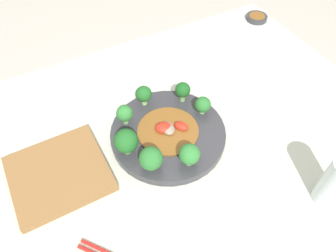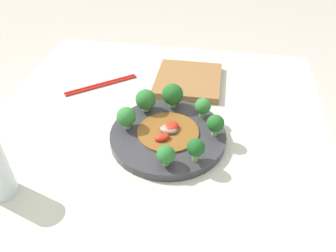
% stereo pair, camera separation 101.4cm
% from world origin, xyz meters
% --- Properties ---
extents(table, '(1.09, 0.91, 0.77)m').
position_xyz_m(table, '(0.00, 0.00, 0.38)').
color(table, '#B7BCAD').
rests_on(table, ground_plane).
extents(plate, '(0.29, 0.29, 0.02)m').
position_xyz_m(plate, '(0.03, -0.05, 0.78)').
color(plate, '#333338').
rests_on(plate, table).
extents(broccoli_north, '(0.05, 0.05, 0.06)m').
position_xyz_m(broccoli_north, '(0.03, 0.06, 0.82)').
color(broccoli_north, '#89B76B').
rests_on(broccoli_north, plate).
extents(broccoli_northeast, '(0.05, 0.05, 0.06)m').
position_xyz_m(broccoli_northeast, '(0.11, 0.03, 0.82)').
color(broccoli_northeast, '#89B76B').
rests_on(broccoli_northeast, plate).
extents(broccoli_south, '(0.04, 0.04, 0.06)m').
position_xyz_m(broccoli_south, '(0.04, -0.16, 0.82)').
color(broccoli_south, '#89B76B').
rests_on(broccoli_south, plate).
extents(broccoli_east, '(0.06, 0.06, 0.07)m').
position_xyz_m(broccoli_east, '(0.14, -0.04, 0.82)').
color(broccoli_east, '#7AAD5B').
rests_on(broccoli_east, plate).
extents(broccoli_west, '(0.04, 0.04, 0.05)m').
position_xyz_m(broccoli_west, '(-0.07, -0.06, 0.82)').
color(broccoli_west, '#89B76B').
rests_on(broccoli_west, plate).
extents(broccoli_southeast, '(0.04, 0.04, 0.05)m').
position_xyz_m(broccoli_southeast, '(0.11, -0.12, 0.82)').
color(broccoli_southeast, '#70A356').
rests_on(broccoli_southeast, plate).
extents(broccoli_southwest, '(0.04, 0.04, 0.06)m').
position_xyz_m(broccoli_southwest, '(-0.05, -0.12, 0.82)').
color(broccoli_southwest, '#70A356').
rests_on(broccoli_southwest, plate).
extents(stirfry_center, '(0.15, 0.15, 0.02)m').
position_xyz_m(stirfry_center, '(0.03, -0.05, 0.79)').
color(stirfry_center, brown).
rests_on(stirfry_center, plate).
extents(chopsticks, '(0.16, 0.19, 0.01)m').
position_xyz_m(chopsticks, '(0.24, 0.20, 0.77)').
color(chopsticks, red).
rests_on(chopsticks, table).
extents(cutting_board, '(0.21, 0.20, 0.02)m').
position_xyz_m(cutting_board, '(0.31, -0.06, 0.78)').
color(cutting_board, brown).
rests_on(cutting_board, table).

